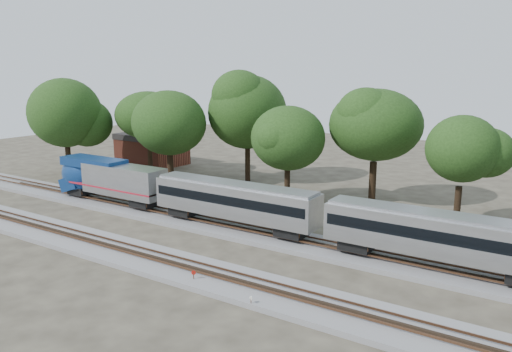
# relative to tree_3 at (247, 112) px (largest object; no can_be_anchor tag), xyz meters

# --- Properties ---
(ground) EXTENTS (160.00, 160.00, 0.00)m
(ground) POSITION_rel_tree_3_xyz_m (9.59, -24.85, -9.60)
(ground) COLOR #383328
(ground) RESTS_ON ground
(track_far) EXTENTS (160.00, 5.00, 0.73)m
(track_far) POSITION_rel_tree_3_xyz_m (9.59, -18.85, -9.39)
(track_far) COLOR slate
(track_far) RESTS_ON ground
(track_near) EXTENTS (160.00, 5.00, 0.73)m
(track_near) POSITION_rel_tree_3_xyz_m (9.59, -28.85, -9.39)
(track_near) COLOR slate
(track_near) RESTS_ON ground
(switch_stand_red) EXTENTS (0.32, 0.16, 1.04)m
(switch_stand_red) POSITION_rel_tree_3_xyz_m (15.47, -30.26, -8.93)
(switch_stand_red) COLOR #512D19
(switch_stand_red) RESTS_ON ground
(switch_stand_white) EXTENTS (0.28, 0.12, 0.90)m
(switch_stand_white) POSITION_rel_tree_3_xyz_m (21.06, -31.21, -9.03)
(switch_stand_white) COLOR #512D19
(switch_stand_white) RESTS_ON ground
(switch_lever) EXTENTS (0.55, 0.40, 0.30)m
(switch_lever) POSITION_rel_tree_3_xyz_m (16.08, -30.09, -9.45)
(switch_lever) COLOR #512D19
(switch_lever) RESTS_ON ground
(brick_building) EXTENTS (10.71, 7.76, 5.02)m
(brick_building) POSITION_rel_tree_3_xyz_m (-20.41, 2.42, -7.07)
(brick_building) COLOR brown
(brick_building) RESTS_ON ground
(tree_0) EXTENTS (9.32, 9.32, 13.14)m
(tree_0) POSITION_rel_tree_3_xyz_m (-23.90, -11.00, -0.44)
(tree_0) COLOR black
(tree_0) RESTS_ON ground
(tree_1) EXTENTS (8.87, 8.87, 12.51)m
(tree_1) POSITION_rel_tree_3_xyz_m (-14.79, -3.74, -0.89)
(tree_1) COLOR black
(tree_1) RESTS_ON ground
(tree_2) EXTENTS (8.57, 8.57, 12.08)m
(tree_2) POSITION_rel_tree_3_xyz_m (-6.94, -7.96, -1.18)
(tree_2) COLOR black
(tree_2) RESTS_ON ground
(tree_3) EXTENTS (9.77, 9.77, 13.77)m
(tree_3) POSITION_rel_tree_3_xyz_m (0.00, 0.00, 0.00)
(tree_3) COLOR black
(tree_3) RESTS_ON ground
(tree_4) EXTENTS (7.78, 7.78, 10.97)m
(tree_4) POSITION_rel_tree_3_xyz_m (10.35, -7.35, -1.97)
(tree_4) COLOR black
(tree_4) RESTS_ON ground
(tree_5) EXTENTS (9.27, 9.27, 13.07)m
(tree_5) POSITION_rel_tree_3_xyz_m (18.51, -1.87, -0.49)
(tree_5) COLOR black
(tree_5) RESTS_ON ground
(tree_6) EXTENTS (8.03, 8.03, 11.32)m
(tree_6) POSITION_rel_tree_3_xyz_m (28.71, -6.57, -1.72)
(tree_6) COLOR black
(tree_6) RESTS_ON ground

